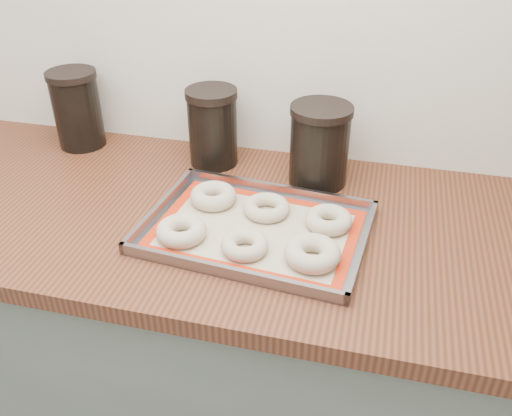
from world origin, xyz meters
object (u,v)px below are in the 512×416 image
(bagel_front_mid, at_px, (245,245))
(canister_right, at_px, (319,145))
(bagel_back_mid, at_px, (266,208))
(bagel_front_right, at_px, (312,253))
(canister_left, at_px, (77,109))
(bagel_front_left, at_px, (181,231))
(baking_tray, at_px, (256,229))
(bagel_back_right, at_px, (329,220))
(bagel_back_left, at_px, (213,196))
(canister_mid, at_px, (213,127))

(bagel_front_mid, bearing_deg, canister_right, 73.22)
(bagel_back_mid, bearing_deg, bagel_front_mid, -94.27)
(bagel_front_right, bearing_deg, canister_left, 152.18)
(bagel_front_left, bearing_deg, bagel_back_mid, 41.44)
(bagel_front_right, distance_m, canister_right, 0.33)
(bagel_back_mid, bearing_deg, baking_tray, -95.93)
(bagel_front_right, bearing_deg, bagel_front_left, 177.55)
(bagel_front_mid, xyz_separation_m, bagel_back_mid, (0.01, 0.15, -0.00))
(baking_tray, xyz_separation_m, bagel_back_right, (0.15, 0.05, 0.01))
(bagel_back_left, distance_m, bagel_back_right, 0.27)
(bagel_front_mid, bearing_deg, bagel_front_right, 0.78)
(baking_tray, bearing_deg, bagel_back_left, 145.84)
(baking_tray, xyz_separation_m, canister_right, (0.09, 0.24, 0.09))
(canister_right, bearing_deg, bagel_front_left, -127.35)
(canister_right, bearing_deg, canister_mid, 172.83)
(bagel_back_left, relative_size, bagel_back_mid, 1.03)
(bagel_front_mid, bearing_deg, bagel_front_left, 174.41)
(bagel_front_right, distance_m, canister_mid, 0.48)
(canister_left, bearing_deg, bagel_front_right, -27.82)
(baking_tray, height_order, bagel_back_mid, bagel_back_mid)
(bagel_front_left, xyz_separation_m, canister_left, (-0.42, 0.36, 0.08))
(bagel_front_left, distance_m, bagel_back_right, 0.31)
(bagel_front_right, relative_size, bagel_back_mid, 1.08)
(bagel_back_mid, relative_size, canister_mid, 0.52)
(bagel_back_left, relative_size, canister_left, 0.51)
(bagel_back_left, bearing_deg, canister_right, 37.23)
(canister_right, bearing_deg, bagel_front_mid, -106.78)
(canister_mid, bearing_deg, bagel_back_right, -34.87)
(bagel_back_left, relative_size, canister_mid, 0.53)
(bagel_front_mid, relative_size, bagel_front_right, 0.86)
(bagel_back_left, relative_size, canister_right, 0.54)
(bagel_back_right, xyz_separation_m, canister_right, (-0.05, 0.19, 0.08))
(bagel_front_right, distance_m, bagel_back_mid, 0.19)
(bagel_back_left, height_order, canister_left, canister_left)
(bagel_back_left, xyz_separation_m, canister_mid, (-0.06, 0.20, 0.08))
(canister_right, bearing_deg, bagel_back_mid, -116.01)
(bagel_back_right, relative_size, canister_mid, 0.51)
(bagel_front_mid, bearing_deg, bagel_back_mid, 85.73)
(baking_tray, relative_size, canister_right, 2.50)
(baking_tray, distance_m, bagel_back_mid, 0.07)
(bagel_back_left, distance_m, canister_left, 0.50)
(bagel_front_mid, height_order, canister_mid, canister_mid)
(bagel_back_mid, bearing_deg, bagel_back_right, -7.01)
(canister_left, bearing_deg, bagel_back_left, -25.27)
(baking_tray, relative_size, bagel_front_right, 4.45)
(bagel_front_mid, relative_size, bagel_back_right, 0.94)
(bagel_back_right, bearing_deg, canister_mid, 145.13)
(baking_tray, height_order, bagel_back_left, bagel_back_left)
(bagel_back_left, xyz_separation_m, bagel_back_right, (0.27, -0.03, -0.00))
(bagel_back_right, height_order, canister_mid, canister_mid)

